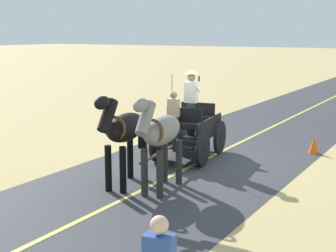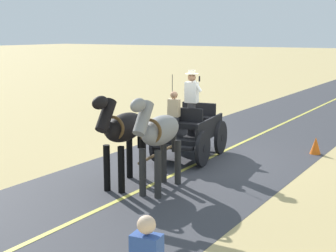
{
  "view_description": "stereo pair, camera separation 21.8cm",
  "coord_description": "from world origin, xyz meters",
  "px_view_note": "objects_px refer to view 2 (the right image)",
  "views": [
    {
      "loc": [
        -5.95,
        12.01,
        3.5
      ],
      "look_at": [
        0.51,
        1.21,
        1.1
      ],
      "focal_mm": 52.79,
      "sensor_mm": 36.0,
      "label": 1
    },
    {
      "loc": [
        -6.13,
        11.9,
        3.5
      ],
      "look_at": [
        0.51,
        1.21,
        1.1
      ],
      "focal_mm": 52.79,
      "sensor_mm": 36.0,
      "label": 2
    }
  ],
  "objects_px": {
    "horse_drawn_carriage": "(190,130)",
    "horse_near_side": "(159,133)",
    "horse_off_side": "(123,130)",
    "traffic_cone": "(316,146)"
  },
  "relations": [
    {
      "from": "horse_drawn_carriage",
      "to": "horse_off_side",
      "type": "height_order",
      "value": "horse_drawn_carriage"
    },
    {
      "from": "horse_drawn_carriage",
      "to": "traffic_cone",
      "type": "distance_m",
      "value": 3.77
    },
    {
      "from": "traffic_cone",
      "to": "horse_drawn_carriage",
      "type": "bearing_deg",
      "value": 39.02
    },
    {
      "from": "horse_near_side",
      "to": "traffic_cone",
      "type": "xyz_separation_m",
      "value": [
        -2.02,
        -5.28,
        -1.07
      ]
    },
    {
      "from": "horse_drawn_carriage",
      "to": "horse_near_side",
      "type": "height_order",
      "value": "horse_drawn_carriage"
    },
    {
      "from": "traffic_cone",
      "to": "horse_off_side",
      "type": "bearing_deg",
      "value": 61.74
    },
    {
      "from": "horse_drawn_carriage",
      "to": "traffic_cone",
      "type": "relative_size",
      "value": 9.02
    },
    {
      "from": "horse_drawn_carriage",
      "to": "horse_off_side",
      "type": "distance_m",
      "value": 3.1
    },
    {
      "from": "horse_drawn_carriage",
      "to": "traffic_cone",
      "type": "bearing_deg",
      "value": -140.98
    },
    {
      "from": "horse_near_side",
      "to": "horse_off_side",
      "type": "height_order",
      "value": "same"
    }
  ]
}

